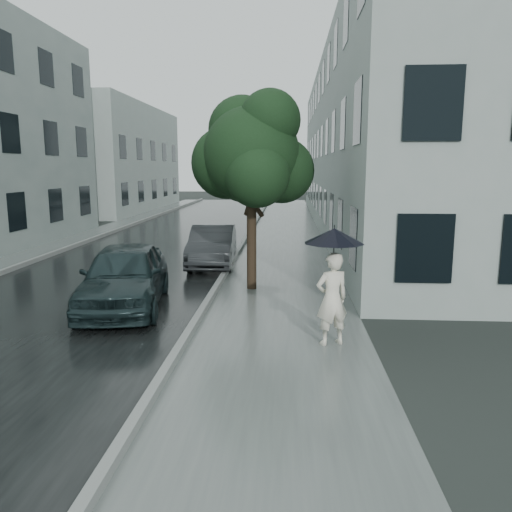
# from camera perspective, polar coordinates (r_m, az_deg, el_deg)

# --- Properties ---
(ground) EXTENTS (120.00, 120.00, 0.00)m
(ground) POSITION_cam_1_polar(r_m,az_deg,el_deg) (9.87, 1.35, -9.54)
(ground) COLOR black
(ground) RESTS_ON ground
(sidewalk) EXTENTS (3.50, 60.00, 0.01)m
(sidewalk) POSITION_cam_1_polar(r_m,az_deg,el_deg) (21.54, 3.36, 1.25)
(sidewalk) COLOR slate
(sidewalk) RESTS_ON ground
(kerb_near) EXTENTS (0.15, 60.00, 0.15)m
(kerb_near) POSITION_cam_1_polar(r_m,az_deg,el_deg) (21.62, -1.49, 1.48)
(kerb_near) COLOR slate
(kerb_near) RESTS_ON ground
(asphalt_road) EXTENTS (6.85, 60.00, 0.00)m
(asphalt_road) POSITION_cam_1_polar(r_m,az_deg,el_deg) (22.22, -10.51, 1.36)
(asphalt_road) COLOR black
(asphalt_road) RESTS_ON ground
(kerb_far) EXTENTS (0.15, 60.00, 0.15)m
(kerb_far) POSITION_cam_1_polar(r_m,az_deg,el_deg) (23.32, -18.89, 1.57)
(kerb_far) COLOR slate
(kerb_far) RESTS_ON ground
(sidewalk_far) EXTENTS (1.70, 60.00, 0.01)m
(sidewalk_far) POSITION_cam_1_polar(r_m,az_deg,el_deg) (23.70, -20.94, 1.40)
(sidewalk_far) COLOR #4C5451
(sidewalk_far) RESTS_ON ground
(building_near) EXTENTS (7.02, 36.00, 9.00)m
(building_near) POSITION_cam_1_polar(r_m,az_deg,el_deg) (29.25, 14.09, 12.13)
(building_near) COLOR gray
(building_near) RESTS_ON ground
(building_far_b) EXTENTS (7.02, 18.00, 8.00)m
(building_far_b) POSITION_cam_1_polar(r_m,az_deg,el_deg) (41.76, -16.36, 10.65)
(building_far_b) COLOR gray
(building_far_b) RESTS_ON ground
(pedestrian) EXTENTS (0.76, 0.63, 1.76)m
(pedestrian) POSITION_cam_1_polar(r_m,az_deg,el_deg) (9.46, 8.67, -4.87)
(pedestrian) COLOR silver
(pedestrian) RESTS_ON sidewalk
(umbrella) EXTENTS (1.16, 1.16, 1.34)m
(umbrella) POSITION_cam_1_polar(r_m,az_deg,el_deg) (9.21, 8.93, 2.29)
(umbrella) COLOR black
(umbrella) RESTS_ON ground
(street_tree) EXTENTS (3.37, 3.06, 5.31)m
(street_tree) POSITION_cam_1_polar(r_m,az_deg,el_deg) (13.56, -0.49, 11.57)
(street_tree) COLOR #332619
(street_tree) RESTS_ON ground
(lamp_post) EXTENTS (0.85, 0.32, 5.22)m
(lamp_post) POSITION_cam_1_polar(r_m,az_deg,el_deg) (19.49, -0.94, 9.14)
(lamp_post) COLOR black
(lamp_post) RESTS_ON ground
(car_near) EXTENTS (2.48, 4.72, 1.53)m
(car_near) POSITION_cam_1_polar(r_m,az_deg,el_deg) (12.28, -14.77, -2.19)
(car_near) COLOR black
(car_near) RESTS_ON ground
(car_far) EXTENTS (1.65, 4.16, 1.35)m
(car_far) POSITION_cam_1_polar(r_m,az_deg,el_deg) (17.09, -4.98, 1.20)
(car_far) COLOR #272A2C
(car_far) RESTS_ON ground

